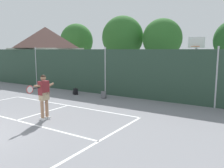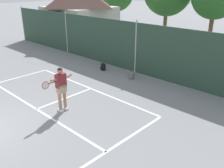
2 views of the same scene
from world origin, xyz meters
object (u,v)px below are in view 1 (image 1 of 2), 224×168
at_px(tennis_player, 44,93).
at_px(tennis_ball, 41,105).
at_px(backpack_black, 75,92).
at_px(backpack_grey, 104,95).
at_px(basketball_hoop, 196,59).

relative_size(tennis_player, tennis_ball, 28.10).
height_order(tennis_player, tennis_ball, tennis_player).
bearing_deg(backpack_black, backpack_grey, 1.85).
bearing_deg(tennis_player, tennis_ball, 142.36).
relative_size(basketball_hoop, backpack_black, 7.67).
height_order(backpack_black, backpack_grey, same).
bearing_deg(basketball_hoop, backpack_grey, -150.64).
bearing_deg(backpack_grey, basketball_hoop, 29.36).
bearing_deg(tennis_player, basketball_hoop, 60.07).
distance_m(basketball_hoop, backpack_black, 7.52).
height_order(basketball_hoop, backpack_black, basketball_hoop).
distance_m(backpack_black, backpack_grey, 2.12).
distance_m(basketball_hoop, tennis_player, 8.60).
height_order(tennis_player, backpack_black, tennis_player).
xyz_separation_m(tennis_ball, backpack_black, (-0.37, 3.12, 0.16)).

